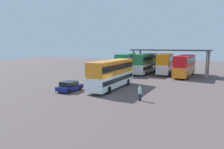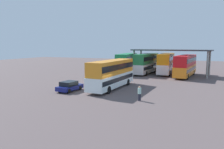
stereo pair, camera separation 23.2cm
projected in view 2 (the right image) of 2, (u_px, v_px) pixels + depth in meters
The scene contains 9 objects.
ground_plane at pixel (102, 94), 25.89m from camera, with size 140.00×140.00×0.00m, color #594C4C.
double_decker_main at pixel (112, 73), 29.09m from camera, with size 3.09×10.58×4.00m.
parked_hatchback at pixel (70, 86), 27.48m from camera, with size 2.15×3.89×1.35m.
double_decker_near_canopy at pixel (127, 63), 45.43m from camera, with size 3.49×11.32×4.36m.
double_decker_mid_row at pixel (146, 63), 45.16m from camera, with size 3.32×11.23×4.34m.
double_decker_far_right at pixel (166, 63), 44.92m from camera, with size 2.70×11.17×4.37m.
double_decker_end_of_row at pixel (186, 65), 40.68m from camera, with size 3.77×11.54×4.21m.
depot_canopy at pixel (170, 52), 43.34m from camera, with size 16.73×7.28×5.30m.
pedestrian_waiting at pixel (140, 93), 22.56m from camera, with size 0.38×0.38×1.66m.
Camera 2 is at (10.99, -22.84, 5.97)m, focal length 32.93 mm.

